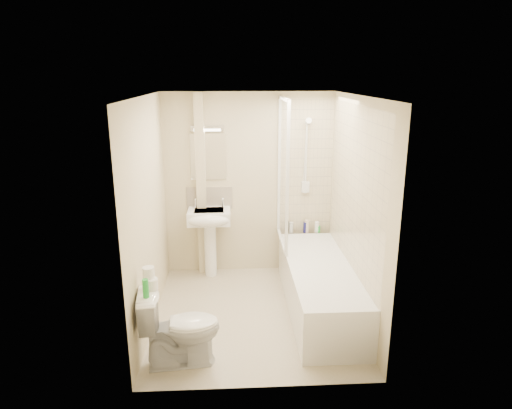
{
  "coord_description": "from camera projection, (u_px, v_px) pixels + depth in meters",
  "views": [
    {
      "loc": [
        -0.23,
        -4.59,
        2.61
      ],
      "look_at": [
        0.04,
        0.2,
        1.23
      ],
      "focal_mm": 32.0,
      "sensor_mm": 36.0,
      "label": 1
    }
  ],
  "objects": [
    {
      "name": "wall_left",
      "position": [
        148.0,
        214.0,
        4.75
      ],
      "size": [
        0.02,
        2.5,
        2.4
      ],
      "primitive_type": "cube",
      "color": "beige",
      "rests_on": "ground"
    },
    {
      "name": "toilet_roll_lower",
      "position": [
        152.0,
        284.0,
        4.11
      ],
      "size": [
        0.11,
        0.11,
        0.1
      ],
      "primitive_type": "cylinder",
      "color": "white",
      "rests_on": "toilet"
    },
    {
      "name": "bottle_white_a",
      "position": [
        291.0,
        227.0,
        6.11
      ],
      "size": [
        0.05,
        0.05,
        0.15
      ],
      "primitive_type": "cylinder",
      "color": "silver",
      "rests_on": "bathtub"
    },
    {
      "name": "tile_right",
      "position": [
        355.0,
        189.0,
        4.87
      ],
      "size": [
        0.01,
        2.1,
        1.75
      ],
      "primitive_type": "cube",
      "color": "beige",
      "rests_on": "wall_right"
    },
    {
      "name": "splashback",
      "position": [
        209.0,
        198.0,
        6.02
      ],
      "size": [
        0.6,
        0.02,
        0.3
      ],
      "primitive_type": "cube",
      "color": "beige",
      "rests_on": "wall_back"
    },
    {
      "name": "bottle_black_a",
      "position": [
        287.0,
        227.0,
        6.11
      ],
      "size": [
        0.05,
        0.05,
        0.16
      ],
      "primitive_type": "cylinder",
      "color": "black",
      "rests_on": "bathtub"
    },
    {
      "name": "bottle_white_b",
      "position": [
        317.0,
        227.0,
        6.13
      ],
      "size": [
        0.06,
        0.06,
        0.15
      ],
      "primitive_type": "cylinder",
      "color": "white",
      "rests_on": "bathtub"
    },
    {
      "name": "mirror",
      "position": [
        208.0,
        157.0,
        5.87
      ],
      "size": [
        0.46,
        0.01,
        0.6
      ],
      "primitive_type": "cube",
      "color": "white",
      "rests_on": "wall_back"
    },
    {
      "name": "shower_fixture",
      "position": [
        306.0,
        159.0,
        5.9
      ],
      "size": [
        0.1,
        0.16,
        0.99
      ],
      "color": "white",
      "rests_on": "wall_back"
    },
    {
      "name": "wall_back",
      "position": [
        249.0,
        185.0,
        6.01
      ],
      "size": [
        2.2,
        0.02,
        2.4
      ],
      "primitive_type": "cube",
      "color": "beige",
      "rests_on": "ground"
    },
    {
      "name": "bathtub",
      "position": [
        319.0,
        286.0,
        5.17
      ],
      "size": [
        0.7,
        2.1,
        0.55
      ],
      "color": "white",
      "rests_on": "ground"
    },
    {
      "name": "pedestal_sink",
      "position": [
        209.0,
        224.0,
        5.88
      ],
      "size": [
        0.54,
        0.49,
        1.05
      ],
      "color": "white",
      "rests_on": "ground"
    },
    {
      "name": "toilet",
      "position": [
        180.0,
        327.0,
        4.19
      ],
      "size": [
        0.56,
        0.81,
        0.74
      ],
      "primitive_type": "imported",
      "rotation": [
        0.0,
        0.0,
        1.68
      ],
      "color": "white",
      "rests_on": "ground"
    },
    {
      "name": "strip_light",
      "position": [
        207.0,
        128.0,
        5.74
      ],
      "size": [
        0.42,
        0.07,
        0.07
      ],
      "primitive_type": "cube",
      "color": "silver",
      "rests_on": "wall_back"
    },
    {
      "name": "bottle_blue",
      "position": [
        305.0,
        227.0,
        6.12
      ],
      "size": [
        0.06,
        0.06,
        0.15
      ],
      "primitive_type": "cylinder",
      "color": "#141458",
      "rests_on": "bathtub"
    },
    {
      "name": "bottle_cream",
      "position": [
        307.0,
        226.0,
        6.12
      ],
      "size": [
        0.06,
        0.06,
        0.18
      ],
      "primitive_type": "cylinder",
      "color": "beige",
      "rests_on": "bathtub"
    },
    {
      "name": "toilet_roll_upper",
      "position": [
        148.0,
        272.0,
        4.11
      ],
      "size": [
        0.11,
        0.11,
        0.1
      ],
      "primitive_type": "cylinder",
      "color": "white",
      "rests_on": "toilet_roll_lower"
    },
    {
      "name": "bottle_green",
      "position": [
        318.0,
        229.0,
        6.14
      ],
      "size": [
        0.06,
        0.06,
        0.09
      ],
      "primitive_type": "cylinder",
      "color": "green",
      "rests_on": "bathtub"
    },
    {
      "name": "shower_screen",
      "position": [
        283.0,
        173.0,
        5.53
      ],
      "size": [
        0.04,
        0.92,
        1.8
      ],
      "color": "white",
      "rests_on": "bathtub"
    },
    {
      "name": "ceiling",
      "position": [
        253.0,
        96.0,
        4.48
      ],
      "size": [
        2.2,
        2.5,
        0.02
      ],
      "primitive_type": "cube",
      "color": "white",
      "rests_on": "wall_back"
    },
    {
      "name": "green_bottle",
      "position": [
        146.0,
        288.0,
        3.94
      ],
      "size": [
        0.05,
        0.05,
        0.17
      ],
      "primitive_type": "cylinder",
      "color": "green",
      "rests_on": "toilet"
    },
    {
      "name": "floor",
      "position": [
        254.0,
        314.0,
        5.14
      ],
      "size": [
        2.5,
        2.5,
        0.0
      ],
      "primitive_type": "plane",
      "color": "beige",
      "rests_on": "ground"
    },
    {
      "name": "tile_back",
      "position": [
        306.0,
        168.0,
        5.98
      ],
      "size": [
        0.7,
        0.01,
        1.75
      ],
      "primitive_type": "cube",
      "color": "beige",
      "rests_on": "wall_back"
    },
    {
      "name": "wall_right",
      "position": [
        356.0,
        211.0,
        4.87
      ],
      "size": [
        0.02,
        2.5,
        2.4
      ],
      "primitive_type": "cube",
      "color": "beige",
      "rests_on": "ground"
    },
    {
      "name": "pipe_boxing",
      "position": [
        201.0,
        186.0,
        5.92
      ],
      "size": [
        0.12,
        0.12,
        2.4
      ],
      "primitive_type": "cube",
      "color": "beige",
      "rests_on": "ground"
    }
  ]
}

